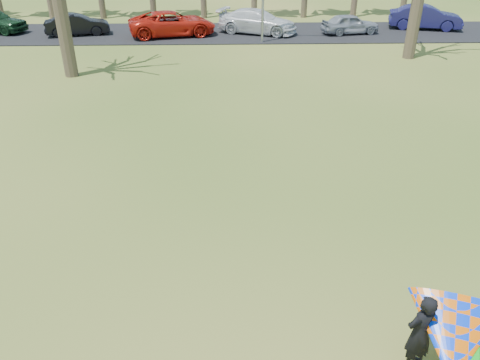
{
  "coord_description": "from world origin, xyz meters",
  "views": [
    {
      "loc": [
        -0.31,
        -8.18,
        6.73
      ],
      "look_at": [
        0.0,
        2.0,
        1.1
      ],
      "focal_mm": 35.0,
      "sensor_mm": 36.0,
      "label": 1
    }
  ],
  "objects_px": {
    "car_4": "(350,24)",
    "kite_flyer": "(451,339)",
    "car_3": "(257,21)",
    "car_1": "(77,25)",
    "car_2": "(172,23)",
    "car_5": "(425,17)"
  },
  "relations": [
    {
      "from": "car_4",
      "to": "kite_flyer",
      "type": "height_order",
      "value": "kite_flyer"
    },
    {
      "from": "car_3",
      "to": "car_4",
      "type": "relative_size",
      "value": 1.4
    },
    {
      "from": "car_1",
      "to": "car_2",
      "type": "distance_m",
      "value": 6.38
    },
    {
      "from": "car_2",
      "to": "car_4",
      "type": "height_order",
      "value": "car_2"
    },
    {
      "from": "car_4",
      "to": "kite_flyer",
      "type": "bearing_deg",
      "value": 158.93
    },
    {
      "from": "car_1",
      "to": "car_5",
      "type": "height_order",
      "value": "car_5"
    },
    {
      "from": "car_2",
      "to": "kite_flyer",
      "type": "height_order",
      "value": "kite_flyer"
    },
    {
      "from": "car_5",
      "to": "car_3",
      "type": "bearing_deg",
      "value": 110.17
    },
    {
      "from": "car_3",
      "to": "car_1",
      "type": "bearing_deg",
      "value": 113.16
    },
    {
      "from": "car_4",
      "to": "car_2",
      "type": "bearing_deg",
      "value": 80.36
    },
    {
      "from": "car_1",
      "to": "kite_flyer",
      "type": "xyz_separation_m",
      "value": [
        13.44,
        -27.35,
        0.1
      ]
    },
    {
      "from": "car_2",
      "to": "car_4",
      "type": "bearing_deg",
      "value": -102.22
    },
    {
      "from": "car_3",
      "to": "car_4",
      "type": "bearing_deg",
      "value": -71.18
    },
    {
      "from": "car_1",
      "to": "car_3",
      "type": "distance_m",
      "value": 12.05
    },
    {
      "from": "kite_flyer",
      "to": "car_1",
      "type": "bearing_deg",
      "value": 116.16
    },
    {
      "from": "car_3",
      "to": "kite_flyer",
      "type": "height_order",
      "value": "kite_flyer"
    },
    {
      "from": "car_2",
      "to": "car_4",
      "type": "distance_m",
      "value": 11.95
    },
    {
      "from": "car_2",
      "to": "car_4",
      "type": "xyz_separation_m",
      "value": [
        11.95,
        0.27,
        -0.14
      ]
    },
    {
      "from": "car_3",
      "to": "kite_flyer",
      "type": "xyz_separation_m",
      "value": [
        1.39,
        -27.59,
        0.0
      ]
    },
    {
      "from": "car_4",
      "to": "car_5",
      "type": "height_order",
      "value": "car_5"
    },
    {
      "from": "car_3",
      "to": "car_4",
      "type": "height_order",
      "value": "car_3"
    },
    {
      "from": "car_5",
      "to": "kite_flyer",
      "type": "bearing_deg",
      "value": 174.76
    }
  ]
}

